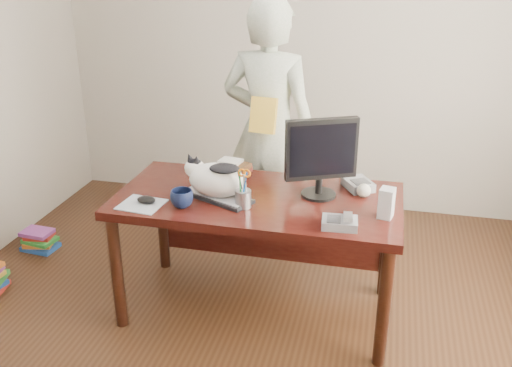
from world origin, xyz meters
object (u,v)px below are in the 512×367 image
object	(u,v)px
speaker	(386,203)
book_stack	(232,167)
pen_cup	(243,197)
mouse	(146,200)
calculator	(358,184)
person	(269,131)
book_pile_b	(39,240)
monitor	(321,154)
desk	(261,214)
coffee_mug	(182,199)
keyboard	(217,196)
phone	(340,222)
cat	(215,178)
baseball	(364,191)

from	to	relation	value
speaker	book_stack	bearing A→B (deg)	168.18
pen_cup	mouse	distance (m)	0.54
calculator	person	bearing A→B (deg)	110.30
mouse	book_pile_b	xyz separation A→B (m)	(-1.15, 0.59, -0.70)
speaker	book_pile_b	xyz separation A→B (m)	(-2.43, 0.45, -0.76)
monitor	desk	bearing A→B (deg)	154.83
coffee_mug	person	bearing A→B (deg)	75.15
book_stack	book_pile_b	distance (m)	1.64
speaker	book_pile_b	distance (m)	2.58
keyboard	monitor	world-z (taller)	monitor
book_stack	coffee_mug	bearing A→B (deg)	-85.48
person	desk	bearing A→B (deg)	105.65
pen_cup	phone	bearing A→B (deg)	-12.36
mouse	calculator	world-z (taller)	calculator
keyboard	pen_cup	xyz separation A→B (m)	(0.17, -0.08, 0.05)
desk	keyboard	xyz separation A→B (m)	(-0.22, -0.16, 0.16)
cat	baseball	xyz separation A→B (m)	(0.81, 0.20, -0.08)
monitor	coffee_mug	xyz separation A→B (m)	(-0.71, -0.30, -0.21)
keyboard	cat	world-z (taller)	cat
keyboard	baseball	distance (m)	0.82
monitor	pen_cup	xyz separation A→B (m)	(-0.38, -0.23, -0.20)
baseball	book_pile_b	bearing A→B (deg)	174.52
monitor	pen_cup	distance (m)	0.49
phone	speaker	distance (m)	0.28
baseball	book_pile_b	world-z (taller)	baseball
desk	speaker	size ratio (longest dim) A/B	9.96
pen_cup	speaker	size ratio (longest dim) A/B	1.39
desk	monitor	bearing A→B (deg)	-0.46
desk	book_pile_b	world-z (taller)	desk
mouse	speaker	size ratio (longest dim) A/B	0.68
monitor	person	xyz separation A→B (m)	(-0.44, 0.70, -0.11)
coffee_mug	cat	bearing A→B (deg)	47.67
cat	baseball	size ratio (longest dim) A/B	5.08
cat	speaker	xyz separation A→B (m)	(0.94, -0.03, -0.04)
cat	coffee_mug	xyz separation A→B (m)	(-0.14, -0.15, -0.07)
keyboard	pen_cup	world-z (taller)	pen_cup
monitor	keyboard	bearing A→B (deg)	170.71
monitor	book_stack	distance (m)	0.67
baseball	book_pile_b	size ratio (longest dim) A/B	0.31
mouse	phone	size ratio (longest dim) A/B	0.59
pen_cup	phone	size ratio (longest dim) A/B	1.20
coffee_mug	book_stack	world-z (taller)	coffee_mug
cat	book_stack	bearing A→B (deg)	115.76
phone	calculator	size ratio (longest dim) A/B	0.82
monitor	calculator	distance (m)	0.35
speaker	book_stack	world-z (taller)	speaker
cat	baseball	bearing A→B (deg)	38.16
keyboard	mouse	size ratio (longest dim) A/B	4.06
desk	cat	world-z (taller)	cat
mouse	book_stack	bearing A→B (deg)	65.04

